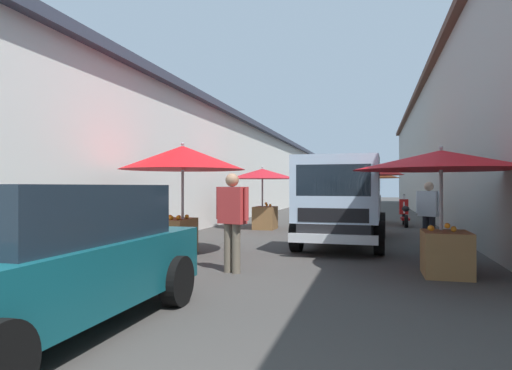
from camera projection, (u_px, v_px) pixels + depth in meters
name	position (u px, v px, depth m)	size (l,w,h in m)	color
ground	(323.00, 229.00, 15.05)	(90.00, 90.00, 0.00)	#3D3A38
building_left_whitewash	(155.00, 167.00, 19.11)	(49.80, 7.50, 4.48)	silver
fruit_stall_far_right	(263.00, 182.00, 15.00)	(2.33, 2.33, 2.10)	#9E9EA3
fruit_stall_near_right	(182.00, 167.00, 9.30)	(2.61, 2.61, 2.35)	#9E9EA3
fruit_stall_far_left	(366.00, 182.00, 17.48)	(2.57, 2.57, 2.16)	#9E9EA3
fruit_stall_mid_lane	(366.00, 174.00, 13.49)	(2.21, 2.21, 2.33)	#9E9EA3
fruit_stall_near_left	(442.00, 173.00, 7.34)	(2.87, 2.87, 2.11)	#9E9EA3
hatchback_car	(38.00, 258.00, 4.34)	(3.92, 1.95, 1.45)	#0F4C56
delivery_truck	(340.00, 204.00, 10.21)	(4.97, 2.08, 2.08)	black
vendor_by_crates	(429.00, 211.00, 10.06)	(0.43, 0.51, 1.54)	#232328
vendor_in_shade	(232.00, 215.00, 7.41)	(0.35, 0.62, 1.65)	#665B4C
parked_scooter	(405.00, 214.00, 16.11)	(1.69, 0.32, 1.14)	black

